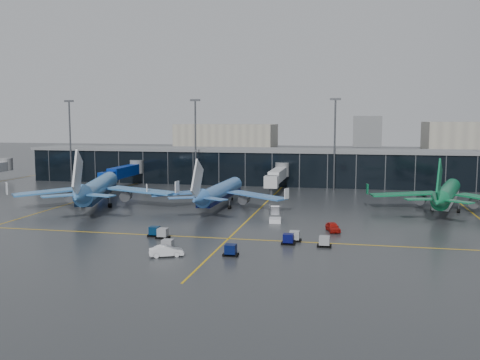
% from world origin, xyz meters
% --- Properties ---
extents(ground, '(600.00, 600.00, 0.00)m').
position_xyz_m(ground, '(0.00, 0.00, 0.00)').
color(ground, '#282B2D').
rests_on(ground, ground).
extents(terminal_pier, '(142.00, 17.00, 10.70)m').
position_xyz_m(terminal_pier, '(0.00, 62.00, 5.42)').
color(terminal_pier, black).
rests_on(terminal_pier, ground).
extents(jet_bridges, '(94.00, 27.50, 7.20)m').
position_xyz_m(jet_bridges, '(-35.00, 42.99, 4.55)').
color(jet_bridges, '#595B60').
rests_on(jet_bridges, ground).
extents(flood_masts, '(203.00, 0.50, 25.50)m').
position_xyz_m(flood_masts, '(5.00, 50.00, 13.81)').
color(flood_masts, '#595B60').
rests_on(flood_masts, ground).
extents(distant_hangars, '(260.00, 71.00, 22.00)m').
position_xyz_m(distant_hangars, '(49.94, 270.08, 8.79)').
color(distant_hangars, '#B2AD99').
rests_on(distant_hangars, ground).
extents(taxi_lines, '(220.00, 120.00, 0.02)m').
position_xyz_m(taxi_lines, '(10.00, 10.61, 0.01)').
color(taxi_lines, gold).
rests_on(taxi_lines, ground).
extents(airliner_arkefly, '(48.63, 52.23, 13.32)m').
position_xyz_m(airliner_arkefly, '(-26.69, 11.36, 6.66)').
color(airliner_arkefly, '#3B7DC3').
rests_on(airliner_arkefly, ground).
extents(airliner_klm_near, '(33.68, 38.12, 11.47)m').
position_xyz_m(airliner_klm_near, '(1.06, 15.40, 5.74)').
color(airliner_klm_near, '#3972BE').
rests_on(airliner_klm_near, ground).
extents(airliner_aer_lingus, '(42.11, 45.50, 11.80)m').
position_xyz_m(airliner_aer_lingus, '(50.07, 21.36, 5.90)').
color(airliner_aer_lingus, '#0D7543').
rests_on(airliner_aer_lingus, ground).
extents(baggage_carts, '(30.72, 12.72, 1.70)m').
position_xyz_m(baggage_carts, '(11.34, -19.07, 0.76)').
color(baggage_carts, black).
rests_on(baggage_carts, ground).
extents(mobile_airstair, '(2.59, 3.45, 3.45)m').
position_xyz_m(mobile_airstair, '(15.58, 0.59, 0.77)').
color(mobile_airstair, white).
rests_on(mobile_airstair, ground).
extents(service_van_red, '(3.19, 5.12, 1.63)m').
position_xyz_m(service_van_red, '(26.78, -5.74, 0.81)').
color(service_van_red, '#B0130D').
rests_on(service_van_red, ground).
extents(service_van_white, '(5.22, 3.63, 1.63)m').
position_xyz_m(service_van_white, '(3.86, -28.23, 0.82)').
color(service_van_white, white).
rests_on(service_van_white, ground).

